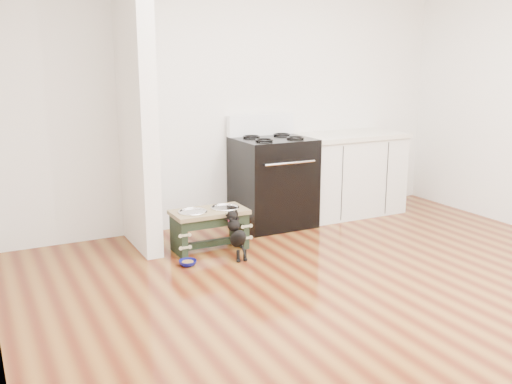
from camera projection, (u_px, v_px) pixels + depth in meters
name	position (u px, v px, depth m)	size (l,w,h in m)	color
ground	(388.00, 306.00, 4.07)	(5.00, 5.00, 0.00)	#4D1C0D
room_shell	(401.00, 75.00, 3.69)	(5.00, 5.00, 5.00)	silver
partition_wall	(136.00, 101.00, 5.05)	(0.15, 0.80, 2.70)	silver
oven_range	(273.00, 180.00, 5.94)	(0.76, 0.69, 1.14)	black
cabinet_run	(348.00, 174.00, 6.39)	(1.24, 0.64, 0.91)	silver
dog_feeder	(210.00, 222.00, 5.20)	(0.68, 0.37, 0.39)	black
puppy	(236.00, 233.00, 4.99)	(0.12, 0.35, 0.42)	black
floor_bowl	(188.00, 263.00, 4.85)	(0.20, 0.20, 0.05)	#0D0F61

